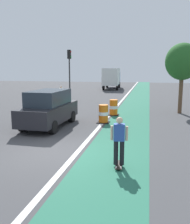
# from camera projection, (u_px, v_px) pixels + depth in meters

# --- Properties ---
(ground_plane) EXTENTS (100.00, 100.00, 0.00)m
(ground_plane) POSITION_uv_depth(u_px,v_px,m) (53.00, 153.00, 9.63)
(ground_plane) COLOR #424244
(bike_lane_strip) EXTENTS (2.50, 80.00, 0.01)m
(bike_lane_strip) POSITION_uv_depth(u_px,v_px,m) (134.00, 108.00, 20.68)
(bike_lane_strip) COLOR #286B51
(bike_lane_strip) RESTS_ON ground
(lane_divider_stripe) EXTENTS (0.20, 80.00, 0.01)m
(lane_divider_stripe) POSITION_uv_depth(u_px,v_px,m) (116.00, 107.00, 20.99)
(lane_divider_stripe) COLOR silver
(lane_divider_stripe) RESTS_ON ground
(skateboarder_on_lane) EXTENTS (0.57, 0.82, 1.69)m
(skateboarder_on_lane) POSITION_uv_depth(u_px,v_px,m) (119.00, 140.00, 8.12)
(skateboarder_on_lane) COLOR black
(skateboarder_on_lane) RESTS_ON ground
(parked_suv_nearest) EXTENTS (2.02, 4.65, 2.04)m
(parked_suv_nearest) POSITION_uv_depth(u_px,v_px,m) (49.00, 108.00, 13.80)
(parked_suv_nearest) COLOR black
(parked_suv_nearest) RESTS_ON ground
(traffic_barrel_front) EXTENTS (0.73, 0.73, 1.09)m
(traffic_barrel_front) POSITION_uv_depth(u_px,v_px,m) (103.00, 114.00, 14.87)
(traffic_barrel_front) COLOR orange
(traffic_barrel_front) RESTS_ON ground
(traffic_barrel_mid) EXTENTS (0.73, 0.73, 1.09)m
(traffic_barrel_mid) POSITION_uv_depth(u_px,v_px,m) (114.00, 108.00, 17.27)
(traffic_barrel_mid) COLOR orange
(traffic_barrel_mid) RESTS_ON ground
(delivery_truck_down_block) EXTENTS (2.73, 7.72, 3.23)m
(delivery_truck_down_block) POSITION_uv_depth(u_px,v_px,m) (112.00, 77.00, 39.06)
(delivery_truck_down_block) COLOR silver
(delivery_truck_down_block) RESTS_ON ground
(traffic_light_corner) EXTENTS (0.41, 0.32, 5.10)m
(traffic_light_corner) POSITION_uv_depth(u_px,v_px,m) (69.00, 66.00, 25.69)
(traffic_light_corner) COLOR #2D2D2D
(traffic_light_corner) RESTS_ON ground
(pedestrian_crossing) EXTENTS (0.34, 0.20, 1.61)m
(pedestrian_crossing) POSITION_uv_depth(u_px,v_px,m) (61.00, 94.00, 23.29)
(pedestrian_crossing) COLOR #33333D
(pedestrian_crossing) RESTS_ON ground
(pedestrian_waiting) EXTENTS (0.34, 0.20, 1.61)m
(pedestrian_waiting) POSITION_uv_depth(u_px,v_px,m) (47.00, 97.00, 20.53)
(pedestrian_waiting) COLOR #33333D
(pedestrian_waiting) RESTS_ON ground
(street_tree_sidewalk) EXTENTS (2.40, 2.40, 5.00)m
(street_tree_sidewalk) POSITION_uv_depth(u_px,v_px,m) (182.00, 62.00, 17.52)
(street_tree_sidewalk) COLOR brown
(street_tree_sidewalk) RESTS_ON ground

